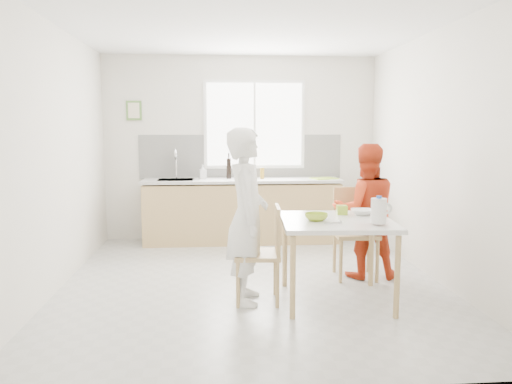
{
  "coord_description": "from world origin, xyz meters",
  "views": [
    {
      "loc": [
        -0.38,
        -5.18,
        1.65
      ],
      "look_at": [
        0.06,
        0.2,
        0.95
      ],
      "focal_mm": 35.0,
      "sensor_mm": 36.0,
      "label": 1
    }
  ],
  "objects_px": {
    "bowl_green": "(316,217)",
    "bowl_white": "(362,212)",
    "wine_bottle_a": "(242,168)",
    "chair_left": "(265,249)",
    "milk_jug": "(379,210)",
    "wine_bottle_b": "(229,168)",
    "person_red": "(365,211)",
    "chair_far": "(354,228)",
    "person_white": "(247,216)",
    "dining_table": "(337,228)"
  },
  "relations": [
    {
      "from": "person_white",
      "to": "bowl_green",
      "type": "distance_m",
      "value": 0.65
    },
    {
      "from": "chair_left",
      "to": "bowl_green",
      "type": "distance_m",
      "value": 0.58
    },
    {
      "from": "bowl_white",
      "to": "milk_jug",
      "type": "bearing_deg",
      "value": -91.13
    },
    {
      "from": "chair_left",
      "to": "bowl_white",
      "type": "height_order",
      "value": "chair_left"
    },
    {
      "from": "chair_far",
      "to": "wine_bottle_b",
      "type": "relative_size",
      "value": 3.29
    },
    {
      "from": "chair_left",
      "to": "bowl_white",
      "type": "xyz_separation_m",
      "value": [
        0.99,
        0.19,
        0.31
      ]
    },
    {
      "from": "person_red",
      "to": "wine_bottle_a",
      "type": "distance_m",
      "value": 2.27
    },
    {
      "from": "chair_far",
      "to": "bowl_green",
      "type": "bearing_deg",
      "value": -122.16
    },
    {
      "from": "chair_left",
      "to": "milk_jug",
      "type": "relative_size",
      "value": 3.77
    },
    {
      "from": "chair_far",
      "to": "wine_bottle_a",
      "type": "distance_m",
      "value": 2.21
    },
    {
      "from": "wine_bottle_a",
      "to": "chair_far",
      "type": "bearing_deg",
      "value": -57.53
    },
    {
      "from": "wine_bottle_a",
      "to": "wine_bottle_b",
      "type": "xyz_separation_m",
      "value": [
        -0.19,
        0.04,
        -0.01
      ]
    },
    {
      "from": "chair_far",
      "to": "chair_left",
      "type": "bearing_deg",
      "value": -141.32
    },
    {
      "from": "wine_bottle_a",
      "to": "person_red",
      "type": "bearing_deg",
      "value": -56.0
    },
    {
      "from": "milk_jug",
      "to": "wine_bottle_a",
      "type": "relative_size",
      "value": 0.76
    },
    {
      "from": "chair_left",
      "to": "wine_bottle_b",
      "type": "distance_m",
      "value": 2.68
    },
    {
      "from": "person_white",
      "to": "wine_bottle_b",
      "type": "relative_size",
      "value": 5.51
    },
    {
      "from": "bowl_white",
      "to": "milk_jug",
      "type": "height_order",
      "value": "milk_jug"
    },
    {
      "from": "chair_far",
      "to": "milk_jug",
      "type": "relative_size",
      "value": 4.05
    },
    {
      "from": "person_red",
      "to": "person_white",
      "type": "bearing_deg",
      "value": 30.97
    },
    {
      "from": "person_white",
      "to": "milk_jug",
      "type": "bearing_deg",
      "value": -103.45
    },
    {
      "from": "bowl_white",
      "to": "milk_jug",
      "type": "relative_size",
      "value": 0.93
    },
    {
      "from": "bowl_green",
      "to": "wine_bottle_a",
      "type": "height_order",
      "value": "wine_bottle_a"
    },
    {
      "from": "bowl_white",
      "to": "milk_jug",
      "type": "xyz_separation_m",
      "value": [
        -0.01,
        -0.53,
        0.1
      ]
    },
    {
      "from": "chair_left",
      "to": "chair_far",
      "type": "bearing_deg",
      "value": 128.68
    },
    {
      "from": "bowl_white",
      "to": "dining_table",
      "type": "bearing_deg",
      "value": -143.89
    },
    {
      "from": "chair_far",
      "to": "person_white",
      "type": "distance_m",
      "value": 1.48
    },
    {
      "from": "person_red",
      "to": "wine_bottle_b",
      "type": "relative_size",
      "value": 4.94
    },
    {
      "from": "chair_far",
      "to": "milk_jug",
      "type": "bearing_deg",
      "value": -91.36
    },
    {
      "from": "bowl_white",
      "to": "wine_bottle_a",
      "type": "xyz_separation_m",
      "value": [
        -1.06,
        2.38,
        0.26
      ]
    },
    {
      "from": "bowl_green",
      "to": "bowl_white",
      "type": "distance_m",
      "value": 0.58
    },
    {
      "from": "wine_bottle_b",
      "to": "bowl_green",
      "type": "bearing_deg",
      "value": -74.61
    },
    {
      "from": "dining_table",
      "to": "chair_far",
      "type": "xyz_separation_m",
      "value": [
        0.4,
        0.8,
        -0.17
      ]
    },
    {
      "from": "dining_table",
      "to": "bowl_green",
      "type": "xyz_separation_m",
      "value": [
        -0.2,
        -0.04,
        0.12
      ]
    },
    {
      "from": "chair_far",
      "to": "person_red",
      "type": "relative_size",
      "value": 0.67
    },
    {
      "from": "person_white",
      "to": "wine_bottle_a",
      "type": "bearing_deg",
      "value": 1.53
    },
    {
      "from": "chair_left",
      "to": "person_white",
      "type": "height_order",
      "value": "person_white"
    },
    {
      "from": "bowl_white",
      "to": "chair_left",
      "type": "bearing_deg",
      "value": -169.39
    },
    {
      "from": "chair_left",
      "to": "person_white",
      "type": "relative_size",
      "value": 0.56
    },
    {
      "from": "person_red",
      "to": "bowl_white",
      "type": "height_order",
      "value": "person_red"
    },
    {
      "from": "wine_bottle_a",
      "to": "chair_left",
      "type": "bearing_deg",
      "value": -88.47
    },
    {
      "from": "person_white",
      "to": "wine_bottle_b",
      "type": "xyz_separation_m",
      "value": [
        -0.1,
        2.59,
        0.24
      ]
    },
    {
      "from": "dining_table",
      "to": "bowl_white",
      "type": "distance_m",
      "value": 0.41
    },
    {
      "from": "chair_left",
      "to": "chair_far",
      "type": "distance_m",
      "value": 1.32
    },
    {
      "from": "chair_left",
      "to": "person_red",
      "type": "bearing_deg",
      "value": 124.52
    },
    {
      "from": "dining_table",
      "to": "chair_far",
      "type": "height_order",
      "value": "chair_far"
    },
    {
      "from": "milk_jug",
      "to": "chair_left",
      "type": "bearing_deg",
      "value": 164.43
    },
    {
      "from": "dining_table",
      "to": "milk_jug",
      "type": "xyz_separation_m",
      "value": [
        0.31,
        -0.3,
        0.21
      ]
    },
    {
      "from": "person_red",
      "to": "wine_bottle_b",
      "type": "height_order",
      "value": "person_red"
    },
    {
      "from": "dining_table",
      "to": "wine_bottle_b",
      "type": "xyz_separation_m",
      "value": [
        -0.94,
        2.65,
        0.36
      ]
    }
  ]
}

